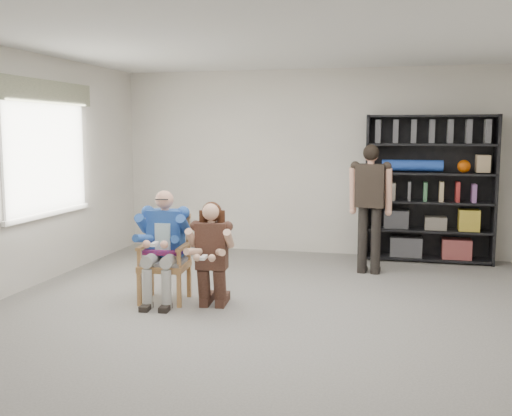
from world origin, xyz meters
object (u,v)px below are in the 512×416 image
(seated_man, at_px, (164,246))
(standing_man, at_px, (370,210))
(kneeling_woman, at_px, (211,256))
(bookshelf, at_px, (430,189))
(armchair, at_px, (164,259))

(seated_man, height_order, standing_man, standing_man)
(kneeling_woman, bearing_deg, seated_man, 162.73)
(bookshelf, relative_size, standing_man, 1.24)
(seated_man, relative_size, kneeling_woman, 1.09)
(standing_man, bearing_deg, seated_man, -131.91)
(kneeling_woman, bearing_deg, bookshelf, 46.50)
(bookshelf, bearing_deg, armchair, -135.43)
(kneeling_woman, distance_m, bookshelf, 3.80)
(seated_man, bearing_deg, kneeling_woman, -17.27)
(bookshelf, xyz_separation_m, standing_man, (-0.78, -0.98, -0.20))
(standing_man, bearing_deg, kneeling_woman, -121.02)
(standing_man, bearing_deg, bookshelf, 57.72)
(armchair, bearing_deg, kneeling_woman, -17.27)
(kneeling_woman, bearing_deg, standing_man, 46.92)
(kneeling_woman, xyz_separation_m, standing_man, (1.53, 2.00, 0.28))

